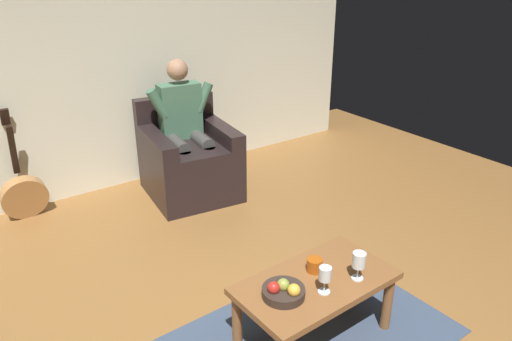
% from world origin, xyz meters
% --- Properties ---
extents(wall_back, '(6.01, 0.06, 2.75)m').
position_xyz_m(wall_back, '(0.00, -3.17, 1.38)').
color(wall_back, silver).
rests_on(wall_back, ground).
extents(rug, '(1.65, 1.15, 0.01)m').
position_xyz_m(rug, '(-0.27, -0.38, 0.00)').
color(rug, '#38465C').
rests_on(rug, ground).
extents(armchair, '(0.87, 0.93, 0.89)m').
position_xyz_m(armchair, '(-0.63, -2.56, 0.33)').
color(armchair, black).
rests_on(armchair, ground).
extents(person_seated, '(0.65, 0.58, 1.26)m').
position_xyz_m(person_seated, '(-0.64, -2.61, 0.68)').
color(person_seated, '#436D51').
rests_on(person_seated, ground).
extents(coffee_table, '(0.94, 0.54, 0.42)m').
position_xyz_m(coffee_table, '(-0.27, -0.38, 0.35)').
color(coffee_table, brown).
rests_on(coffee_table, ground).
extents(guitar, '(0.39, 0.25, 0.97)m').
position_xyz_m(guitar, '(0.77, -2.97, 0.22)').
color(guitar, '#AD7844').
rests_on(guitar, ground).
extents(wine_glass_near, '(0.07, 0.07, 0.16)m').
position_xyz_m(wine_glass_near, '(-0.23, -0.28, 0.53)').
color(wine_glass_near, silver).
rests_on(wine_glass_near, coffee_table).
extents(wine_glass_far, '(0.08, 0.08, 0.17)m').
position_xyz_m(wine_glass_far, '(-0.47, -0.26, 0.53)').
color(wine_glass_far, silver).
rests_on(wine_glass_far, coffee_table).
extents(fruit_bowl, '(0.24, 0.24, 0.11)m').
position_xyz_m(fruit_bowl, '(-0.03, -0.38, 0.45)').
color(fruit_bowl, '#312721').
rests_on(fruit_bowl, coffee_table).
extents(candle_jar, '(0.09, 0.09, 0.08)m').
position_xyz_m(candle_jar, '(-0.32, -0.46, 0.46)').
color(candle_jar, '#AB4C11').
rests_on(candle_jar, coffee_table).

